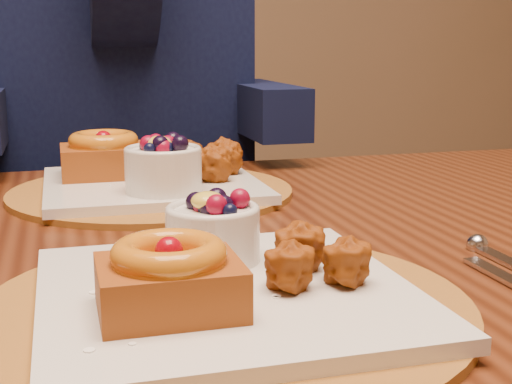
# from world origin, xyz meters

# --- Properties ---
(dining_table) EXTENTS (1.60, 0.90, 0.76)m
(dining_table) POSITION_xyz_m (-0.01, 0.12, 0.68)
(dining_table) COLOR #351609
(dining_table) RESTS_ON ground
(place_setting_near) EXTENTS (0.38, 0.38, 0.08)m
(place_setting_near) POSITION_xyz_m (-0.01, -0.10, 0.78)
(place_setting_near) COLOR brown
(place_setting_near) RESTS_ON dining_table
(place_setting_far) EXTENTS (0.38, 0.38, 0.09)m
(place_setting_far) POSITION_xyz_m (-0.02, 0.33, 0.78)
(place_setting_far) COLOR brown
(place_setting_far) RESTS_ON dining_table
(chair_far) EXTENTS (0.60, 0.60, 0.99)m
(chair_far) POSITION_xyz_m (-0.12, 0.84, 0.55)
(chair_far) COLOR black
(chair_far) RESTS_ON ground
(diner) EXTENTS (0.56, 0.53, 0.92)m
(diner) POSITION_xyz_m (-0.01, 0.74, 0.98)
(diner) COLOR black
(diner) RESTS_ON ground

